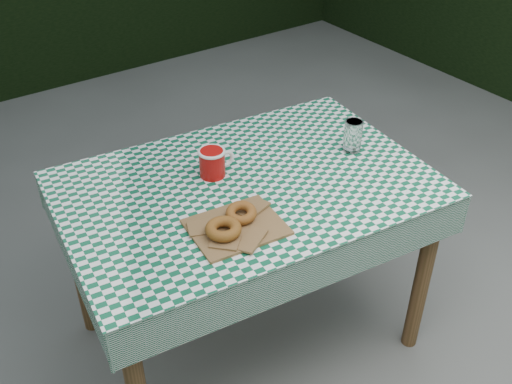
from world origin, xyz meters
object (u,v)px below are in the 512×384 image
Objects in this scene: paper_bag at (236,226)px; coffee_mug at (212,163)px; table at (248,266)px; drinking_glass at (353,136)px.

paper_bag is 1.58× the size of coffee_mug.
table is 0.46m from paper_bag.
table is 0.45m from coffee_mug.
table is 6.92× the size of coffee_mug.
coffee_mug is at bearing 128.56° from table.
drinking_glass reaches higher than table.
paper_bag is at bearing -166.73° from drinking_glass.
coffee_mug is at bearing 163.59° from drinking_glass.
paper_bag is 0.63m from drinking_glass.
drinking_glass is (0.61, 0.14, 0.05)m from paper_bag.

